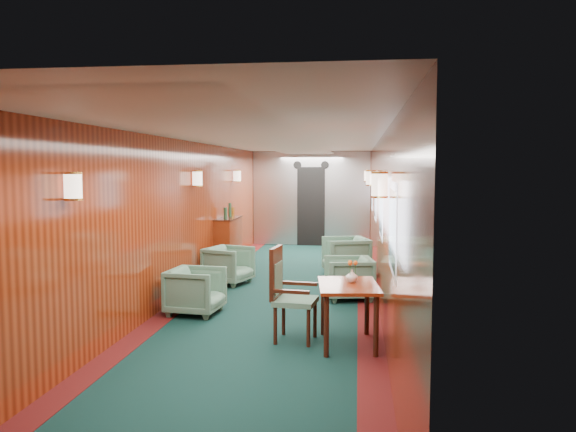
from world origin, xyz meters
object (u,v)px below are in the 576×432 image
(credenza, at_px, (228,242))
(armchair_right_far, at_px, (346,256))
(dining_table, at_px, (348,294))
(side_chair, at_px, (287,290))
(armchair_left_far, at_px, (229,265))
(armchair_right_near, at_px, (349,278))
(armchair_left_near, at_px, (196,291))

(credenza, height_order, armchair_right_far, credenza)
(dining_table, height_order, side_chair, side_chair)
(dining_table, height_order, armchair_left_far, dining_table)
(dining_table, distance_m, armchair_left_far, 3.75)
(side_chair, bearing_deg, armchair_right_far, 88.32)
(armchair_right_near, xyz_separation_m, armchair_right_far, (-0.09, 1.88, 0.04))
(armchair_right_far, bearing_deg, credenza, -116.64)
(armchair_left_near, bearing_deg, armchair_right_near, -54.77)
(dining_table, relative_size, armchair_left_near, 1.42)
(armchair_right_near, height_order, armchair_right_far, armchair_right_far)
(dining_table, distance_m, armchair_left_near, 2.36)
(armchair_left_far, relative_size, armchair_right_far, 0.90)
(armchair_left_near, distance_m, armchair_right_near, 2.33)
(side_chair, height_order, armchair_right_near, side_chair)
(armchair_left_far, bearing_deg, side_chair, -136.98)
(armchair_left_near, bearing_deg, side_chair, -119.99)
(dining_table, relative_size, credenza, 0.77)
(dining_table, bearing_deg, armchair_left_near, 145.86)
(side_chair, relative_size, credenza, 0.84)
(dining_table, height_order, credenza, credenza)
(side_chair, relative_size, armchair_right_far, 1.37)
(dining_table, xyz_separation_m, armchair_left_far, (-2.08, 3.11, -0.26))
(armchair_left_near, relative_size, armchair_right_far, 0.88)
(dining_table, xyz_separation_m, armchair_right_near, (-0.03, 2.24, -0.26))
(armchair_right_far, bearing_deg, armchair_left_far, -78.78)
(credenza, bearing_deg, armchair_right_near, -44.02)
(dining_table, height_order, armchair_right_far, armchair_right_far)
(credenza, xyz_separation_m, armchair_left_near, (0.37, -3.45, -0.20))
(side_chair, distance_m, credenza, 4.78)
(dining_table, height_order, armchair_left_near, dining_table)
(side_chair, xyz_separation_m, armchair_right_near, (0.67, 2.13, -0.26))
(credenza, distance_m, armchair_right_near, 3.34)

